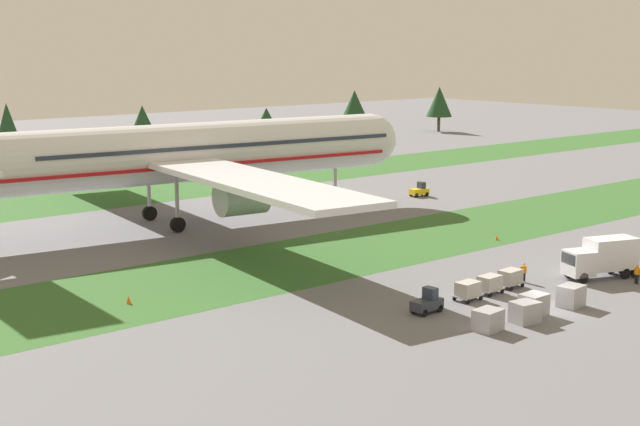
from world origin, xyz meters
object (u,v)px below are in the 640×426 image
object	(u,v)px
uld_container_1	(525,312)
cargo_dolly_second	(490,283)
ground_crew_marshaller	(523,272)
uld_container_0	(488,320)
uld_container_3	(571,296)
cargo_dolly_third	(510,277)
uld_container_2	(534,305)
catering_truck	(602,257)
pushback_tractor	(419,190)
taxiway_marker_1	(128,300)
baggage_tug	(427,303)
cargo_dolly_lead	(468,289)
taxiway_marker_0	(497,238)
ground_crew_loader	(637,273)
airliner	(181,153)

from	to	relation	value
uld_container_1	cargo_dolly_second	bearing A→B (deg)	58.94
ground_crew_marshaller	uld_container_0	world-z (taller)	ground_crew_marshaller
uld_container_3	cargo_dolly_third	bearing A→B (deg)	83.21
ground_crew_marshaller	uld_container_2	distance (m)	9.79
catering_truck	pushback_tractor	xyz separation A→B (m)	(18.96, 40.69, -1.14)
taxiway_marker_1	baggage_tug	bearing A→B (deg)	-45.67
cargo_dolly_lead	taxiway_marker_0	distance (m)	23.72
cargo_dolly_second	pushback_tractor	xyz separation A→B (m)	(30.62, 37.66, -0.10)
baggage_tug	catering_truck	distance (m)	19.79
pushback_tractor	uld_container_0	distance (m)	58.31
uld_container_2	taxiway_marker_0	world-z (taller)	uld_container_2
catering_truck	uld_container_3	world-z (taller)	catering_truck
cargo_dolly_lead	ground_crew_marshaller	xyz separation A→B (m)	(8.03, 0.65, 0.03)
cargo_dolly_lead	ground_crew_loader	size ratio (longest dim) A/B	1.31
ground_crew_marshaller	uld_container_3	distance (m)	7.64
pushback_tractor	ground_crew_loader	xyz separation A→B (m)	(-18.35, -43.81, 0.13)
cargo_dolly_second	cargo_dolly_third	distance (m)	2.90
ground_crew_loader	uld_container_3	xyz separation A→B (m)	(-10.17, -0.37, -0.09)
uld_container_2	ground_crew_loader	bearing A→B (deg)	-0.28
airliner	uld_container_0	world-z (taller)	airliner
catering_truck	baggage_tug	bearing A→B (deg)	102.23
cargo_dolly_second	uld_container_1	distance (m)	7.92
cargo_dolly_lead	cargo_dolly_second	bearing A→B (deg)	-90.00
baggage_tug	uld_container_0	bearing A→B (deg)	178.84
cargo_dolly_second	uld_container_2	size ratio (longest dim) A/B	1.14
taxiway_marker_1	ground_crew_loader	bearing A→B (deg)	-31.73
cargo_dolly_lead	ground_crew_loader	world-z (taller)	ground_crew_loader
cargo_dolly_second	uld_container_2	distance (m)	6.44
taxiway_marker_0	taxiway_marker_1	bearing A→B (deg)	174.98
pushback_tractor	uld_container_1	distance (m)	56.39
baggage_tug	uld_container_1	size ratio (longest dim) A/B	1.33
catering_truck	uld_container_2	distance (m)	14.16
cargo_dolly_third	catering_truck	distance (m)	9.38
cargo_dolly_lead	catering_truck	size ratio (longest dim) A/B	0.31
pushback_tractor	baggage_tug	bearing A→B (deg)	141.61
ground_crew_marshaller	uld_container_2	bearing A→B (deg)	-93.98
airliner	uld_container_1	size ratio (longest dim) A/B	37.26
catering_truck	ground_crew_loader	bearing A→B (deg)	-149.08
uld_container_2	taxiway_marker_1	size ratio (longest dim) A/B	3.12
airliner	ground_crew_marshaller	size ratio (longest dim) A/B	42.83
uld_container_0	uld_container_2	world-z (taller)	uld_container_2
ground_crew_loader	baggage_tug	bearing A→B (deg)	81.17
ground_crew_marshaller	ground_crew_loader	world-z (taller)	same
uld_container_2	taxiway_marker_0	distance (m)	26.90
catering_truck	uld_container_2	world-z (taller)	catering_truck
airliner	pushback_tractor	bearing A→B (deg)	90.00
catering_truck	uld_container_0	size ratio (longest dim) A/B	3.66
baggage_tug	ground_crew_loader	world-z (taller)	baggage_tug
cargo_dolly_lead	uld_container_2	world-z (taller)	uld_container_2
uld_container_2	cargo_dolly_second	bearing A→B (deg)	70.79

